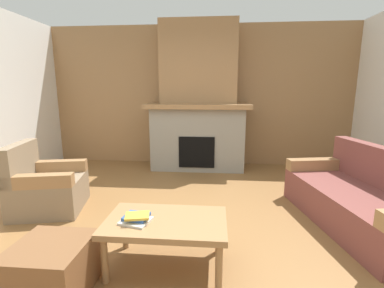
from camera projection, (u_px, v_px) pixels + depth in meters
ground at (181, 238)px, 2.78m from camera, size 9.00×9.00×0.00m
wall_back_wood_panel at (199, 96)px, 5.44m from camera, size 6.00×0.12×2.70m
fireplace at (198, 107)px, 5.11m from camera, size 1.90×0.82×2.70m
couch at (362, 201)px, 3.00m from camera, size 1.15×1.92×0.85m
armchair at (46, 187)px, 3.39m from camera, size 0.91×0.91×0.85m
coffee_table at (166, 226)px, 2.27m from camera, size 1.00×0.60×0.43m
ottoman at (52, 269)px, 1.98m from camera, size 0.52×0.52×0.40m
book_stack_near_edge at (136, 218)px, 2.22m from camera, size 0.27×0.25×0.06m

